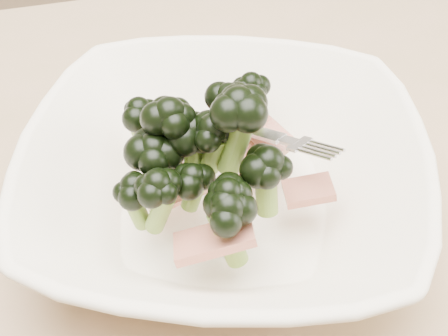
% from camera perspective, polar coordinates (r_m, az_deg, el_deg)
% --- Properties ---
extents(dining_table, '(1.20, 0.80, 0.75)m').
position_cam_1_polar(dining_table, '(0.59, -8.29, -12.07)').
color(dining_table, tan).
rests_on(dining_table, ground).
extents(broccoli_dish, '(0.40, 0.40, 0.14)m').
position_cam_1_polar(broccoli_dish, '(0.49, -0.16, -0.69)').
color(broccoli_dish, white).
rests_on(broccoli_dish, dining_table).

